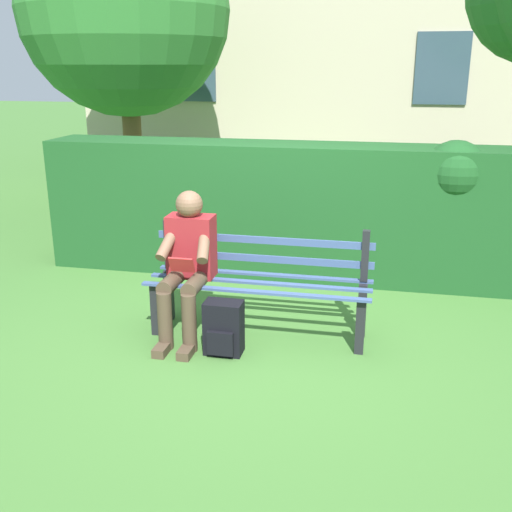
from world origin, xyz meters
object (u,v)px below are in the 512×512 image
object	(u,v)px
person_seated	(187,261)
backpack	(224,328)
tree_far	(119,14)
park_bench	(260,282)

from	to	relation	value
person_seated	backpack	distance (m)	0.64
person_seated	tree_far	world-z (taller)	tree_far
backpack	tree_far	distance (m)	6.20
park_bench	person_seated	distance (m)	0.63
person_seated	backpack	xyz separation A→B (m)	(-0.37, 0.28, -0.44)
park_bench	backpack	world-z (taller)	park_bench
park_bench	backpack	distance (m)	0.54
park_bench	backpack	size ratio (longest dim) A/B	4.31
park_bench	person_seated	xyz separation A→B (m)	(0.57, 0.17, 0.20)
person_seated	tree_far	bearing A→B (deg)	-61.31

